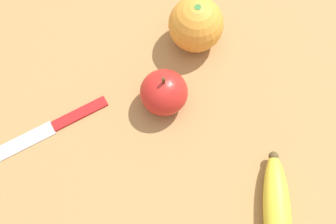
% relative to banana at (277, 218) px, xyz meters
% --- Properties ---
extents(ground_plane, '(3.00, 3.00, 0.00)m').
position_rel_banana_xyz_m(ground_plane, '(-0.16, -0.19, -0.02)').
color(ground_plane, '#A87A47').
extents(banana, '(0.17, 0.10, 0.04)m').
position_rel_banana_xyz_m(banana, '(0.00, 0.00, 0.00)').
color(banana, yellow).
rests_on(banana, ground_plane).
extents(orange, '(0.09, 0.09, 0.09)m').
position_rel_banana_xyz_m(orange, '(-0.21, -0.21, 0.03)').
color(orange, orange).
rests_on(orange, ground_plane).
extents(apple, '(0.07, 0.07, 0.08)m').
position_rel_banana_xyz_m(apple, '(-0.09, -0.21, 0.01)').
color(apple, red).
rests_on(apple, ground_plane).
extents(paring_knife, '(0.17, 0.13, 0.01)m').
position_rel_banana_xyz_m(paring_knife, '(0.02, -0.34, -0.01)').
color(paring_knife, silver).
rests_on(paring_knife, ground_plane).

